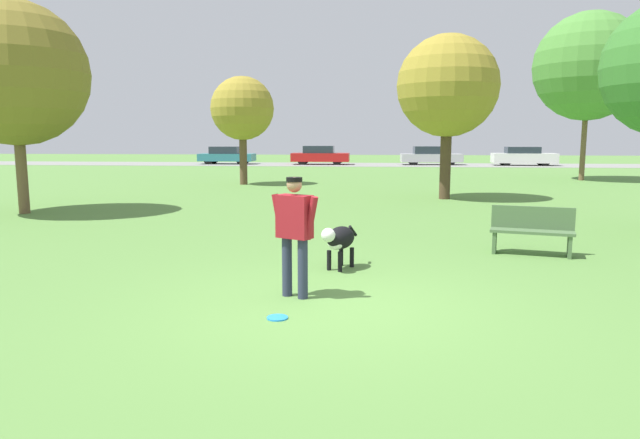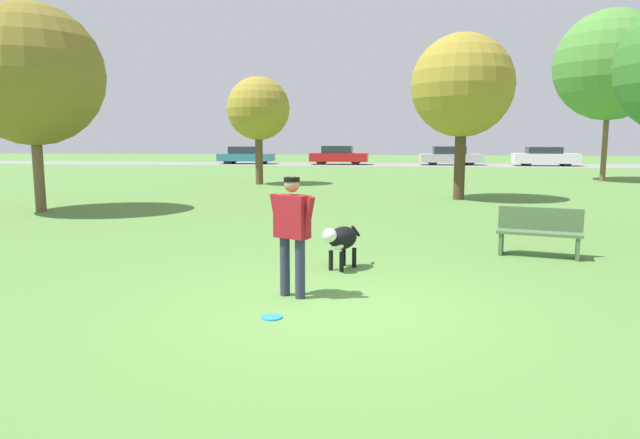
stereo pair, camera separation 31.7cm
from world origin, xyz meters
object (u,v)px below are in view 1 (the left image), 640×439
object	(u,v)px
park_bench	(532,229)
tree_mid_center	(448,87)
dog	(339,239)
parked_car_silver	(431,156)
frisbee	(277,318)
person	(295,227)
parked_car_white	(524,156)
tree_far_right	(589,67)
parked_car_teal	(227,155)
tree_far_left	(242,109)
tree_near_left	(14,73)
parked_car_red	(320,155)

from	to	relation	value
park_bench	tree_mid_center	bearing A→B (deg)	107.45
dog	parked_car_silver	size ratio (longest dim) A/B	0.21
frisbee	park_bench	distance (m)	5.59
park_bench	person	bearing A→B (deg)	-125.92
tree_mid_center	parked_car_white	size ratio (longest dim) A/B	1.19
tree_far_right	parked_car_teal	world-z (taller)	tree_far_right
tree_far_left	parked_car_silver	size ratio (longest dim) A/B	1.02
person	parked_car_white	size ratio (longest dim) A/B	0.35
parked_car_silver	parked_car_white	xyz separation A→B (m)	(6.62, -0.39, -0.01)
person	parked_car_teal	bearing A→B (deg)	132.87
park_bench	parked_car_white	bearing A→B (deg)	90.94
tree_near_left	parked_car_red	size ratio (longest dim) A/B	1.30
parked_car_red	park_bench	size ratio (longest dim) A/B	2.97
dog	frisbee	distance (m)	2.63
tree_far_left	parked_car_white	world-z (taller)	tree_far_left
tree_far_right	park_bench	size ratio (longest dim) A/B	5.37
tree_mid_center	park_bench	world-z (taller)	tree_mid_center
parked_car_teal	dog	bearing A→B (deg)	-72.77
tree_far_left	tree_far_right	bearing A→B (deg)	14.03
tree_far_right	tree_mid_center	distance (m)	11.88
dog	parked_car_red	size ratio (longest dim) A/B	0.22
dog	tree_near_left	distance (m)	11.13
parked_car_red	dog	bearing A→B (deg)	-84.20
dog	parked_car_red	xyz separation A→B (m)	(-3.54, 34.19, 0.21)
frisbee	tree_near_left	distance (m)	12.38
parked_car_white	parked_car_silver	bearing A→B (deg)	178.12
tree_mid_center	tree_far_left	xyz separation A→B (m)	(-8.04, 5.15, -0.43)
parked_car_silver	park_bench	world-z (taller)	parked_car_silver
person	dog	size ratio (longest dim) A/B	1.62
person	tree_near_left	bearing A→B (deg)	165.62
person	parked_car_red	bearing A→B (deg)	121.79
parked_car_silver	person	bearing A→B (deg)	-101.03
dog	parked_car_teal	distance (m)	35.92
person	parked_car_white	xyz separation A→B (m)	(11.80, 35.65, -0.26)
dog	tree_far_right	bearing A→B (deg)	178.30
person	tree_mid_center	size ratio (longest dim) A/B	0.29
dog	tree_far_left	world-z (taller)	tree_far_left
tree_near_left	tree_far_right	xyz separation A→B (m)	(19.37, 13.83, 1.60)
tree_far_right	park_bench	distance (m)	20.09
tree_near_left	tree_far_left	bearing A→B (deg)	69.16
tree_mid_center	parked_car_red	bearing A→B (deg)	105.25
person	frisbee	size ratio (longest dim) A/B	6.39
parked_car_red	person	bearing A→B (deg)	-85.22
tree_near_left	park_bench	size ratio (longest dim) A/B	3.86
tree_near_left	tree_mid_center	world-z (taller)	tree_near_left
tree_near_left	parked_car_white	xyz separation A→B (m)	(20.26, 28.22, -3.05)
frisbee	tree_mid_center	world-z (taller)	tree_mid_center
tree_far_left	parked_car_teal	bearing A→B (deg)	106.83
parked_car_silver	park_bench	xyz separation A→B (m)	(-1.39, -32.94, -0.22)
frisbee	tree_far_left	size ratio (longest dim) A/B	0.05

